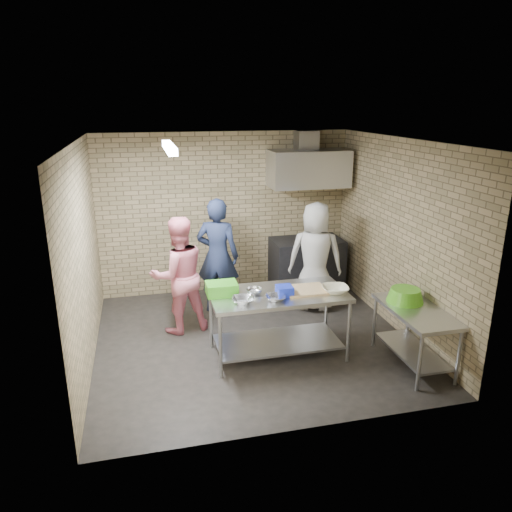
{
  "coord_description": "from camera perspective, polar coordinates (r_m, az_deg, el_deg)",
  "views": [
    {
      "loc": [
        -1.37,
        -5.91,
        3.16
      ],
      "look_at": [
        0.1,
        0.2,
        1.15
      ],
      "focal_mm": 34.05,
      "sensor_mm": 36.0,
      "label": 1
    }
  ],
  "objects": [
    {
      "name": "prep_table",
      "position": [
        6.3,
        2.59,
        -7.98
      ],
      "size": [
        1.72,
        0.86,
        0.86
      ],
      "primitive_type": "cube",
      "color": "silver",
      "rests_on": "floor"
    },
    {
      "name": "right_wall",
      "position": [
        7.09,
        16.33,
        2.21
      ],
      "size": [
        0.06,
        4.0,
        2.7
      ],
      "primitive_type": "cube",
      "color": "tan",
      "rests_on": "ground"
    },
    {
      "name": "ceramic_bowl",
      "position": [
        6.2,
        9.28,
        -3.89
      ],
      "size": [
        0.37,
        0.37,
        0.08
      ],
      "primitive_type": "imported",
      "rotation": [
        0.0,
        0.0,
        -0.14
      ],
      "color": "beige",
      "rests_on": "prep_table"
    },
    {
      "name": "green_basin",
      "position": [
        6.4,
        17.12,
        -4.41
      ],
      "size": [
        0.46,
        0.46,
        0.17
      ],
      "primitive_type": null,
      "color": "#59C626",
      "rests_on": "side_counter"
    },
    {
      "name": "range_hood",
      "position": [
        8.15,
        6.2,
        10.17
      ],
      "size": [
        1.3,
        0.6,
        0.6
      ],
      "primitive_type": "cube",
      "color": "silver",
      "rests_on": "back_wall"
    },
    {
      "name": "floor",
      "position": [
        6.84,
        -0.43,
        -9.77
      ],
      "size": [
        4.2,
        4.2,
        0.0
      ],
      "primitive_type": "plane",
      "color": "black",
      "rests_on": "ground"
    },
    {
      "name": "green_crate",
      "position": [
        6.06,
        -4.05,
        -3.84
      ],
      "size": [
        0.38,
        0.29,
        0.15
      ],
      "primitive_type": "cube",
      "color": "#34971B",
      "rests_on": "prep_table"
    },
    {
      "name": "woman_white",
      "position": [
        7.57,
        6.97,
        -0.1
      ],
      "size": [
        0.97,
        0.8,
        1.71
      ],
      "primitive_type": "imported",
      "rotation": [
        0.0,
        0.0,
        2.79
      ],
      "color": "silver",
      "rests_on": "floor"
    },
    {
      "name": "back_wall",
      "position": [
        8.23,
        -3.61,
        5.0
      ],
      "size": [
        4.2,
        0.06,
        2.7
      ],
      "primitive_type": "cube",
      "color": "tan",
      "rests_on": "ground"
    },
    {
      "name": "mixing_bowl_c",
      "position": [
        5.89,
        2.3,
        -4.95
      ],
      "size": [
        0.28,
        0.28,
        0.06
      ],
      "primitive_type": "imported",
      "rotation": [
        0.0,
        0.0,
        -0.14
      ],
      "color": "#AFB1B6",
      "rests_on": "prep_table"
    },
    {
      "name": "mixing_bowl_a",
      "position": [
        5.82,
        -1.56,
        -5.21
      ],
      "size": [
        0.3,
        0.3,
        0.07
      ],
      "primitive_type": "imported",
      "rotation": [
        0.0,
        0.0,
        -0.14
      ],
      "color": "silver",
      "rests_on": "prep_table"
    },
    {
      "name": "fluorescent_fixture",
      "position": [
        5.95,
        -10.15,
        12.44
      ],
      "size": [
        0.1,
        1.25,
        0.08
      ],
      "primitive_type": "cube",
      "color": "white",
      "rests_on": "ceiling"
    },
    {
      "name": "blue_tub",
      "position": [
        6.02,
        3.37,
        -4.11
      ],
      "size": [
        0.19,
        0.19,
        0.12
      ],
      "primitive_type": "cube",
      "color": "#192DC1",
      "rests_on": "prep_table"
    },
    {
      "name": "ceiling",
      "position": [
        6.09,
        -0.49,
        13.39
      ],
      "size": [
        4.2,
        4.2,
        0.0
      ],
      "primitive_type": "plane",
      "rotation": [
        3.14,
        0.0,
        0.0
      ],
      "color": "black",
      "rests_on": "ground"
    },
    {
      "name": "man_navy",
      "position": [
        7.44,
        -4.52,
        -0.0
      ],
      "size": [
        0.77,
        0.65,
        1.8
      ],
      "primitive_type": "imported",
      "rotation": [
        0.0,
        0.0,
        2.74
      ],
      "color": "#151D36",
      "rests_on": "floor"
    },
    {
      "name": "front_wall",
      "position": [
        4.52,
        5.3,
        -5.96
      ],
      "size": [
        4.2,
        0.06,
        2.7
      ],
      "primitive_type": "cube",
      "color": "tan",
      "rests_on": "ground"
    },
    {
      "name": "bottle_green",
      "position": [
        8.5,
        8.65,
        9.8
      ],
      "size": [
        0.06,
        0.06,
        0.15
      ],
      "primitive_type": "cylinder",
      "color": "green",
      "rests_on": "wall_shelf"
    },
    {
      "name": "left_wall",
      "position": [
        6.23,
        -19.64,
        -0.23
      ],
      "size": [
        0.06,
        4.0,
        2.7
      ],
      "primitive_type": "cube",
      "color": "tan",
      "rests_on": "ground"
    },
    {
      "name": "stove",
      "position": [
        8.48,
        5.94,
        -0.99
      ],
      "size": [
        1.2,
        0.7,
        0.9
      ],
      "primitive_type": "cube",
      "color": "black",
      "rests_on": "floor"
    },
    {
      "name": "side_counter",
      "position": [
        6.4,
        18.03,
        -9.02
      ],
      "size": [
        0.6,
        1.2,
        0.75
      ],
      "primitive_type": "cube",
      "color": "silver",
      "rests_on": "floor"
    },
    {
      "name": "mixing_bowl_b",
      "position": [
        6.08,
        -0.21,
        -4.15
      ],
      "size": [
        0.23,
        0.23,
        0.06
      ],
      "primitive_type": "imported",
      "rotation": [
        0.0,
        0.0,
        -0.14
      ],
      "color": "silver",
      "rests_on": "prep_table"
    },
    {
      "name": "cutting_board",
      "position": [
        6.2,
        5.81,
        -3.99
      ],
      "size": [
        0.53,
        0.4,
        0.03
      ],
      "primitive_type": "cube",
      "color": "tan",
      "rests_on": "prep_table"
    },
    {
      "name": "woman_pink",
      "position": [
        6.88,
        -9.07,
        -2.24
      ],
      "size": [
        0.93,
        0.8,
        1.67
      ],
      "primitive_type": "imported",
      "rotation": [
        0.0,
        0.0,
        3.36
      ],
      "color": "pink",
      "rests_on": "floor"
    },
    {
      "name": "hood_duct",
      "position": [
        8.25,
        5.95,
        13.41
      ],
      "size": [
        0.35,
        0.3,
        0.3
      ],
      "primitive_type": "cube",
      "color": "#A5A8AD",
      "rests_on": "back_wall"
    },
    {
      "name": "wall_shelf",
      "position": [
        8.46,
        7.66,
        9.15
      ],
      "size": [
        0.8,
        0.2,
        0.04
      ],
      "primitive_type": "cube",
      "color": "#3F2B19",
      "rests_on": "back_wall"
    }
  ]
}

